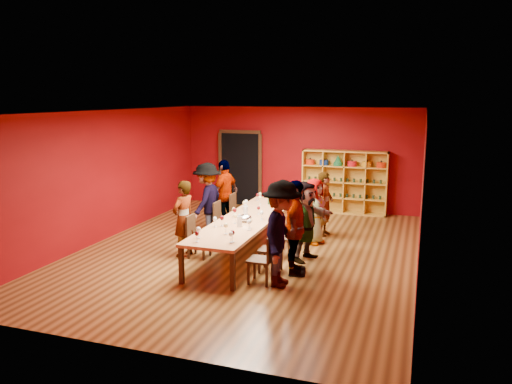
% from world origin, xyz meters
% --- Properties ---
extents(room_shell, '(7.10, 9.10, 3.04)m').
position_xyz_m(room_shell, '(0.00, 0.00, 1.50)').
color(room_shell, '#523315').
rests_on(room_shell, ground).
extents(tasting_table, '(1.10, 4.50, 0.75)m').
position_xyz_m(tasting_table, '(0.00, 0.00, 0.70)').
color(tasting_table, tan).
rests_on(tasting_table, ground).
extents(doorway, '(1.40, 0.17, 2.30)m').
position_xyz_m(doorway, '(-1.80, 4.43, 1.12)').
color(doorway, black).
rests_on(doorway, ground).
extents(shelving_unit, '(2.40, 0.40, 1.80)m').
position_xyz_m(shelving_unit, '(1.40, 4.32, 0.98)').
color(shelving_unit, gold).
rests_on(shelving_unit, ground).
extents(chair_person_left_1, '(0.42, 0.42, 0.89)m').
position_xyz_m(chair_person_left_1, '(-0.91, -0.69, 0.50)').
color(chair_person_left_1, black).
rests_on(chair_person_left_1, ground).
extents(person_left_1, '(0.56, 0.67, 1.60)m').
position_xyz_m(person_left_1, '(-1.18, -0.69, 0.80)').
color(person_left_1, '#525157').
rests_on(person_left_1, ground).
extents(chair_person_left_3, '(0.42, 0.42, 0.89)m').
position_xyz_m(chair_person_left_3, '(-0.91, 0.71, 0.50)').
color(chair_person_left_3, black).
rests_on(chair_person_left_3, ground).
extents(person_left_3, '(0.49, 1.16, 1.79)m').
position_xyz_m(person_left_3, '(-1.27, 0.71, 0.90)').
color(person_left_3, '#46464B').
rests_on(person_left_3, ground).
extents(chair_person_left_4, '(0.42, 0.42, 0.89)m').
position_xyz_m(chair_person_left_4, '(-0.91, 1.73, 0.50)').
color(chair_person_left_4, black).
rests_on(chair_person_left_4, ground).
extents(person_left_4, '(0.67, 1.09, 1.74)m').
position_xyz_m(person_left_4, '(-1.23, 1.73, 0.87)').
color(person_left_4, '#5379AA').
rests_on(person_left_4, ground).
extents(chair_person_right_0, '(0.42, 0.42, 0.89)m').
position_xyz_m(chair_person_right_0, '(0.91, -1.66, 0.50)').
color(chair_person_right_0, black).
rests_on(chair_person_right_0, ground).
extents(person_right_0, '(0.55, 1.24, 1.90)m').
position_xyz_m(person_right_0, '(1.22, -1.66, 0.95)').
color(person_right_0, '#151B39').
rests_on(person_right_0, ground).
extents(chair_person_right_1, '(0.42, 0.42, 0.89)m').
position_xyz_m(chair_person_right_1, '(0.91, -1.04, 0.50)').
color(chair_person_right_1, black).
rests_on(chair_person_right_1, ground).
extents(person_right_1, '(0.68, 1.13, 1.80)m').
position_xyz_m(person_right_1, '(1.30, -1.04, 0.90)').
color(person_right_1, silver).
rests_on(person_right_1, ground).
extents(chair_person_right_2, '(0.42, 0.42, 0.89)m').
position_xyz_m(chair_person_right_2, '(0.91, -0.15, 0.50)').
color(chair_person_right_2, black).
rests_on(chair_person_right_2, ground).
extents(person_right_2, '(0.94, 1.58, 1.64)m').
position_xyz_m(person_right_2, '(1.29, -0.15, 0.82)').
color(person_right_2, '#4E4F53').
rests_on(person_right_2, ground).
extents(chair_person_right_3, '(0.42, 0.42, 0.89)m').
position_xyz_m(chair_person_right_3, '(0.91, 1.05, 0.50)').
color(chair_person_right_3, black).
rests_on(chair_person_right_3, ground).
extents(person_right_3, '(0.61, 0.82, 1.50)m').
position_xyz_m(person_right_3, '(1.22, 1.05, 0.75)').
color(person_right_3, '#4E4E53').
rests_on(person_right_3, ground).
extents(chair_person_right_4, '(0.42, 0.42, 0.89)m').
position_xyz_m(chair_person_right_4, '(0.91, 1.81, 0.50)').
color(chair_person_right_4, black).
rests_on(chair_person_right_4, ground).
extents(person_right_4, '(0.45, 0.59, 1.54)m').
position_xyz_m(person_right_4, '(1.32, 1.81, 0.77)').
color(person_right_4, '#141837').
rests_on(person_right_4, ground).
extents(wine_glass_0, '(0.08, 0.08, 0.21)m').
position_xyz_m(wine_glass_0, '(0.33, -1.84, 0.90)').
color(wine_glass_0, silver).
rests_on(wine_glass_0, tasting_table).
extents(wine_glass_1, '(0.09, 0.09, 0.22)m').
position_xyz_m(wine_glass_1, '(-0.26, -0.10, 0.91)').
color(wine_glass_1, silver).
rests_on(wine_glass_1, tasting_table).
extents(wine_glass_2, '(0.08, 0.08, 0.21)m').
position_xyz_m(wine_glass_2, '(-0.18, 1.38, 0.90)').
color(wine_glass_2, silver).
rests_on(wine_glass_2, tasting_table).
extents(wine_glass_3, '(0.08, 0.08, 0.19)m').
position_xyz_m(wine_glass_3, '(-0.36, 0.89, 0.89)').
color(wine_glass_3, silver).
rests_on(wine_glass_3, tasting_table).
extents(wine_glass_4, '(0.07, 0.07, 0.18)m').
position_xyz_m(wine_glass_4, '(-0.37, 0.80, 0.88)').
color(wine_glass_4, silver).
rests_on(wine_glass_4, tasting_table).
extents(wine_glass_5, '(0.07, 0.07, 0.18)m').
position_xyz_m(wine_glass_5, '(-0.36, 1.93, 0.88)').
color(wine_glass_5, silver).
rests_on(wine_glass_5, tasting_table).
extents(wine_glass_6, '(0.08, 0.08, 0.19)m').
position_xyz_m(wine_glass_6, '(0.33, -0.79, 0.89)').
color(wine_glass_6, silver).
rests_on(wine_glass_6, tasting_table).
extents(wine_glass_7, '(0.08, 0.08, 0.19)m').
position_xyz_m(wine_glass_7, '(-0.37, 1.75, 0.89)').
color(wine_glass_7, silver).
rests_on(wine_glass_7, tasting_table).
extents(wine_glass_8, '(0.07, 0.07, 0.18)m').
position_xyz_m(wine_glass_8, '(0.32, 0.71, 0.88)').
color(wine_glass_8, silver).
rests_on(wine_glass_8, tasting_table).
extents(wine_glass_9, '(0.09, 0.09, 0.22)m').
position_xyz_m(wine_glass_9, '(0.04, -1.35, 0.91)').
color(wine_glass_9, silver).
rests_on(wine_glass_9, tasting_table).
extents(wine_glass_10, '(0.09, 0.09, 0.21)m').
position_xyz_m(wine_glass_10, '(-0.34, -1.75, 0.90)').
color(wine_glass_10, silver).
rests_on(wine_glass_10, tasting_table).
extents(wine_glass_11, '(0.08, 0.08, 0.20)m').
position_xyz_m(wine_glass_11, '(0.34, -0.10, 0.89)').
color(wine_glass_11, silver).
rests_on(wine_glass_11, tasting_table).
extents(wine_glass_12, '(0.07, 0.07, 0.18)m').
position_xyz_m(wine_glass_12, '(0.12, 0.38, 0.88)').
color(wine_glass_12, silver).
rests_on(wine_glass_12, tasting_table).
extents(wine_glass_13, '(0.09, 0.09, 0.21)m').
position_xyz_m(wine_glass_13, '(0.30, 1.79, 0.91)').
color(wine_glass_13, silver).
rests_on(wine_glass_13, tasting_table).
extents(wine_glass_14, '(0.08, 0.08, 0.20)m').
position_xyz_m(wine_glass_14, '(-0.26, -1.98, 0.90)').
color(wine_glass_14, silver).
rests_on(wine_glass_14, tasting_table).
extents(wine_glass_15, '(0.08, 0.08, 0.21)m').
position_xyz_m(wine_glass_15, '(-0.09, -0.55, 0.90)').
color(wine_glass_15, silver).
rests_on(wine_glass_15, tasting_table).
extents(wine_glass_16, '(0.07, 0.07, 0.18)m').
position_xyz_m(wine_glass_16, '(0.31, 0.01, 0.88)').
color(wine_glass_16, silver).
rests_on(wine_glass_16, tasting_table).
extents(wine_glass_17, '(0.07, 0.07, 0.19)m').
position_xyz_m(wine_glass_17, '(-0.35, 0.08, 0.88)').
color(wine_glass_17, silver).
rests_on(wine_glass_17, tasting_table).
extents(wine_glass_18, '(0.08, 0.08, 0.21)m').
position_xyz_m(wine_glass_18, '(0.27, 1.98, 0.90)').
color(wine_glass_18, silver).
rests_on(wine_glass_18, tasting_table).
extents(wine_glass_19, '(0.09, 0.09, 0.22)m').
position_xyz_m(wine_glass_19, '(0.34, -1.78, 0.91)').
color(wine_glass_19, silver).
rests_on(wine_glass_19, tasting_table).
extents(wine_glass_20, '(0.08, 0.08, 0.21)m').
position_xyz_m(wine_glass_20, '(-0.37, -0.92, 0.90)').
color(wine_glass_20, silver).
rests_on(wine_glass_20, tasting_table).
extents(wine_glass_21, '(0.09, 0.09, 0.22)m').
position_xyz_m(wine_glass_21, '(-0.26, -0.82, 0.91)').
color(wine_glass_21, silver).
rests_on(wine_glass_21, tasting_table).
extents(wine_glass_22, '(0.07, 0.07, 0.19)m').
position_xyz_m(wine_glass_22, '(0.38, 1.03, 0.89)').
color(wine_glass_22, silver).
rests_on(wine_glass_22, tasting_table).
extents(wine_glass_23, '(0.09, 0.09, 0.22)m').
position_xyz_m(wine_glass_23, '(0.36, -0.95, 0.91)').
color(wine_glass_23, silver).
rests_on(wine_glass_23, tasting_table).
extents(spittoon_bowl, '(0.29, 0.29, 0.16)m').
position_xyz_m(spittoon_bowl, '(0.04, -0.31, 0.82)').
color(spittoon_bowl, '#B2B5B9').
rests_on(spittoon_bowl, tasting_table).
extents(carafe_a, '(0.12, 0.12, 0.28)m').
position_xyz_m(carafe_a, '(-0.07, 0.05, 0.88)').
color(carafe_a, silver).
rests_on(carafe_a, tasting_table).
extents(carafe_b, '(0.11, 0.11, 0.25)m').
position_xyz_m(carafe_b, '(0.08, -0.73, 0.86)').
color(carafe_b, silver).
rests_on(carafe_b, tasting_table).
extents(wine_bottle, '(0.10, 0.10, 0.33)m').
position_xyz_m(wine_bottle, '(0.04, 1.44, 0.88)').
color(wine_bottle, '#123318').
rests_on(wine_bottle, tasting_table).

